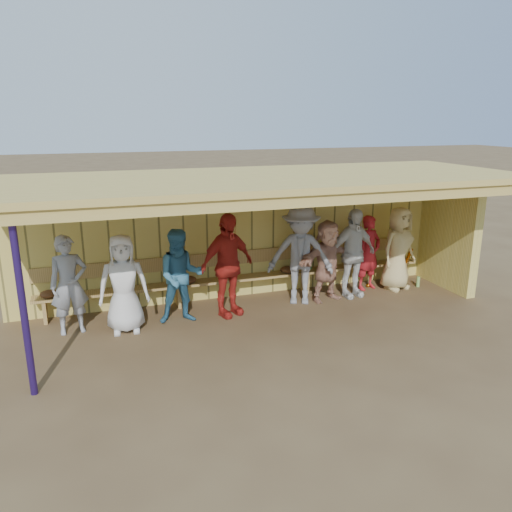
{
  "coord_description": "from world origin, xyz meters",
  "views": [
    {
      "loc": [
        -2.74,
        -7.7,
        3.43
      ],
      "look_at": [
        0.0,
        0.35,
        1.05
      ],
      "focal_mm": 35.0,
      "sensor_mm": 36.0,
      "label": 1
    }
  ],
  "objects": [
    {
      "name": "bench",
      "position": [
        0.0,
        1.12,
        0.53
      ],
      "size": [
        7.6,
        0.34,
        0.93
      ],
      "color": "tan",
      "rests_on": "ground"
    },
    {
      "name": "player_extra",
      "position": [
        2.03,
        0.52,
        0.88
      ],
      "size": [
        1.08,
        0.56,
        1.75
      ],
      "primitive_type": "imported",
      "rotation": [
        0.0,
        0.0,
        0.14
      ],
      "color": "silver",
      "rests_on": "ground"
    },
    {
      "name": "player_g",
      "position": [
        2.58,
        0.81,
        0.76
      ],
      "size": [
        0.63,
        0.5,
        1.53
      ],
      "primitive_type": "imported",
      "rotation": [
        0.0,
        0.0,
        0.27
      ],
      "color": "red",
      "rests_on": "ground"
    },
    {
      "name": "ground",
      "position": [
        0.0,
        0.0,
        0.0
      ],
      "size": [
        90.0,
        90.0,
        0.0
      ],
      "primitive_type": "plane",
      "color": "brown",
      "rests_on": "ground"
    },
    {
      "name": "dugout_equipment",
      "position": [
        -0.41,
        0.99,
        0.49
      ],
      "size": [
        7.34,
        0.62,
        0.8
      ],
      "color": "orange",
      "rests_on": "ground"
    },
    {
      "name": "player_d",
      "position": [
        -0.52,
        0.37,
        0.92
      ],
      "size": [
        1.17,
        0.82,
        1.85
      ],
      "primitive_type": "imported",
      "rotation": [
        0.0,
        0.0,
        0.39
      ],
      "color": "red",
      "rests_on": "ground"
    },
    {
      "name": "player_c",
      "position": [
        -1.35,
        0.33,
        0.82
      ],
      "size": [
        0.84,
        0.68,
        1.64
      ],
      "primitive_type": "imported",
      "rotation": [
        0.0,
        0.0,
        -0.07
      ],
      "color": "teal",
      "rests_on": "ground"
    },
    {
      "name": "player_b",
      "position": [
        -2.31,
        0.24,
        0.82
      ],
      "size": [
        0.83,
        0.57,
        1.64
      ],
      "primitive_type": "imported",
      "rotation": [
        0.0,
        0.0,
        -0.06
      ],
      "color": "silver",
      "rests_on": "ground"
    },
    {
      "name": "dugout_structure",
      "position": [
        0.39,
        0.69,
        1.69
      ],
      "size": [
        8.8,
        3.2,
        2.5
      ],
      "color": "#DAC45D",
      "rests_on": "ground"
    },
    {
      "name": "player_h",
      "position": [
        3.14,
        0.62,
        0.85
      ],
      "size": [
        0.95,
        0.75,
        1.71
      ],
      "primitive_type": "imported",
      "rotation": [
        0.0,
        0.0,
        0.28
      ],
      "color": "#D2BA76",
      "rests_on": "ground"
    },
    {
      "name": "player_e",
      "position": [
        0.93,
        0.52,
        0.94
      ],
      "size": [
        1.4,
        1.14,
        1.89
      ],
      "primitive_type": "imported",
      "rotation": [
        0.0,
        0.0,
        -0.42
      ],
      "color": "gray",
      "rests_on": "ground"
    },
    {
      "name": "player_a",
      "position": [
        -3.14,
        0.47,
        0.82
      ],
      "size": [
        0.65,
        0.47,
        1.63
      ],
      "primitive_type": "imported",
      "rotation": [
        0.0,
        0.0,
        0.14
      ],
      "color": "gray",
      "rests_on": "ground"
    },
    {
      "name": "player_f",
      "position": [
        1.48,
        0.49,
        0.79
      ],
      "size": [
        1.52,
        0.74,
        1.57
      ],
      "primitive_type": "imported",
      "rotation": [
        0.0,
        0.0,
        0.2
      ],
      "color": "tan",
      "rests_on": "ground"
    }
  ]
}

